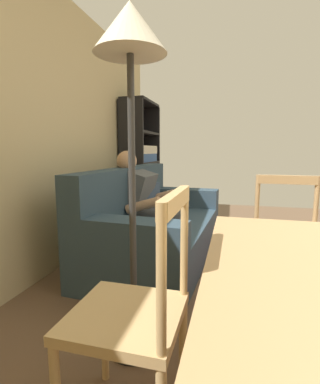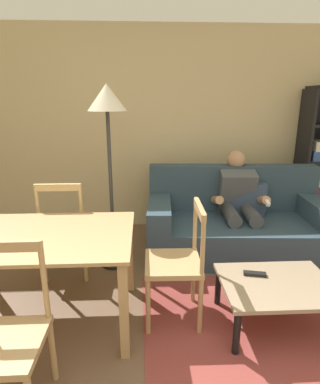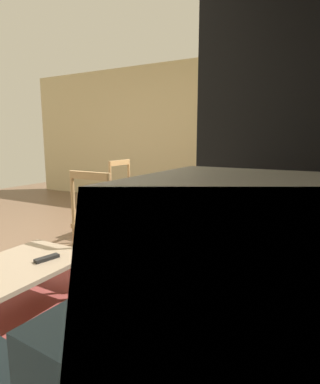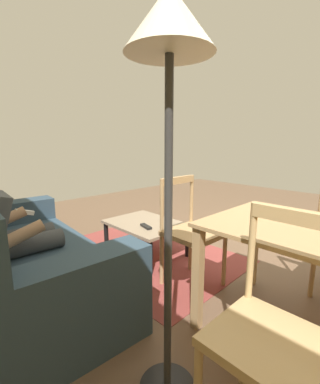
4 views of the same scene
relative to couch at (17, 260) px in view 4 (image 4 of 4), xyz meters
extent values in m
plane|color=brown|center=(-0.98, -2.28, -0.32)|extent=(8.26, 8.26, 0.00)
cube|color=#2D4251|center=(-0.01, -0.08, -0.13)|extent=(2.02, 1.07, 0.39)
cube|color=#2D4251|center=(-0.87, -0.03, 0.18)|extent=(0.30, 0.96, 0.22)
cube|color=#2D4251|center=(0.85, -0.13, 0.18)|extent=(0.30, 0.96, 0.22)
cylinder|color=#3D4145|center=(-0.09, -0.10, 0.14)|extent=(0.18, 0.45, 0.15)
cylinder|color=tan|center=(-0.11, -0.32, -0.13)|extent=(0.11, 0.11, 0.39)
cube|color=black|center=(-0.11, -0.40, -0.28)|extent=(0.11, 0.25, 0.08)
cylinder|color=#3D4145|center=(0.13, -0.11, 0.14)|extent=(0.18, 0.45, 0.15)
cylinder|color=tan|center=(0.11, -0.33, -0.13)|extent=(0.11, 0.11, 0.39)
cube|color=black|center=(0.11, -0.41, -0.28)|extent=(0.11, 0.25, 0.08)
cylinder|color=tan|center=(-0.22, 0.03, 0.27)|extent=(0.11, 0.36, 0.19)
cylinder|color=tan|center=(0.27, 0.00, 0.27)|extent=(0.11, 0.36, 0.19)
cube|color=white|center=(0.26, -0.16, 0.31)|extent=(0.05, 0.16, 0.08)
cube|color=gray|center=(-0.05, -1.27, 0.02)|extent=(0.83, 0.62, 0.03)
cylinder|color=black|center=(-0.43, -1.55, -0.16)|extent=(0.05, 0.05, 0.33)
cylinder|color=black|center=(0.32, -1.55, -0.16)|extent=(0.05, 0.05, 0.33)
cylinder|color=black|center=(-0.43, -1.00, -0.16)|extent=(0.05, 0.05, 0.33)
cylinder|color=black|center=(0.32, -1.00, -0.16)|extent=(0.05, 0.05, 0.33)
cube|color=black|center=(-0.19, -1.16, 0.05)|extent=(0.18, 0.09, 0.02)
cube|color=tan|center=(-1.17, -1.53, 0.03)|extent=(0.06, 0.06, 0.71)
cube|color=tan|center=(-1.17, -0.75, 0.03)|extent=(0.06, 0.06, 0.71)
cube|color=tan|center=(-1.79, -0.40, 0.15)|extent=(0.42, 0.42, 0.04)
cylinder|color=tan|center=(-1.60, -0.59, -0.09)|extent=(0.04, 0.04, 0.47)
cylinder|color=tan|center=(-1.60, -0.59, 0.39)|extent=(0.03, 0.03, 0.49)
cube|color=tan|center=(-1.79, -0.59, 0.61)|extent=(0.38, 0.04, 0.06)
cube|color=tan|center=(-0.82, -1.14, 0.15)|extent=(0.43, 0.43, 0.04)
cylinder|color=tan|center=(-1.01, -0.95, -0.09)|extent=(0.04, 0.04, 0.47)
cylinder|color=tan|center=(-1.02, -1.33, -0.09)|extent=(0.04, 0.04, 0.47)
cylinder|color=tan|center=(-0.63, -0.96, -0.09)|extent=(0.04, 0.04, 0.47)
cylinder|color=tan|center=(-0.64, -1.34, -0.09)|extent=(0.04, 0.04, 0.47)
cylinder|color=tan|center=(-0.63, -0.96, 0.38)|extent=(0.03, 0.03, 0.46)
cylinder|color=tan|center=(-0.64, -1.34, 0.38)|extent=(0.03, 0.03, 0.46)
cube|color=tan|center=(-0.63, -1.15, 0.58)|extent=(0.04, 0.38, 0.06)
cylinder|color=tan|center=(-1.60, -1.69, -0.11)|extent=(0.04, 0.04, 0.43)
cylinder|color=tan|center=(-1.60, -1.69, 0.36)|extent=(0.03, 0.03, 0.51)
cube|color=brown|center=(-0.05, -1.27, -0.32)|extent=(2.03, 1.44, 0.01)
cylinder|color=#333333|center=(-1.36, -0.28, 0.46)|extent=(0.04, 0.04, 1.57)
cone|color=beige|center=(-1.36, -0.28, 1.36)|extent=(0.36, 0.36, 0.24)
camera|label=1|loc=(-2.73, -0.78, 0.78)|focal=26.56mm
camera|label=2|loc=(-1.03, -3.25, 1.34)|focal=29.21mm
camera|label=3|loc=(1.23, 0.50, 0.86)|focal=29.06mm
camera|label=4|loc=(-2.12, 0.50, 0.91)|focal=24.20mm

